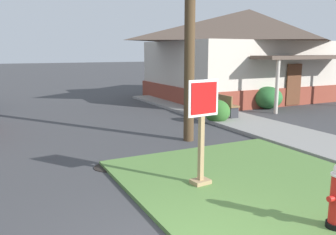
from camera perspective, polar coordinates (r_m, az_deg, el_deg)
name	(u,v)px	position (r m, az deg, el deg)	size (l,w,h in m)	color
grass_corner_patch	(263,188)	(7.15, 15.28, -11.02)	(4.87, 5.86, 0.08)	#567F3D
sidewalk_strip	(254,125)	(12.76, 13.85, -1.23)	(2.20, 18.30, 0.12)	gray
stop_sign	(202,135)	(6.73, 5.55, -2.94)	(0.69, 0.32, 2.06)	#A3845B
manhole_cover	(109,167)	(8.27, -9.62, -8.00)	(0.70, 0.70, 0.02)	black
street_bench	(223,104)	(14.04, 9.05, 2.21)	(0.44, 1.48, 0.85)	brown
corner_house	(248,53)	(20.60, 12.92, 10.22)	(10.52, 8.67, 4.94)	brown
shrub_near_porch	(268,98)	(16.92, 16.00, 3.15)	(1.35, 1.35, 1.03)	#2D6C34
shrub_by_curb	(217,111)	(13.11, 8.04, 0.99)	(0.96, 0.96, 0.88)	#326729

